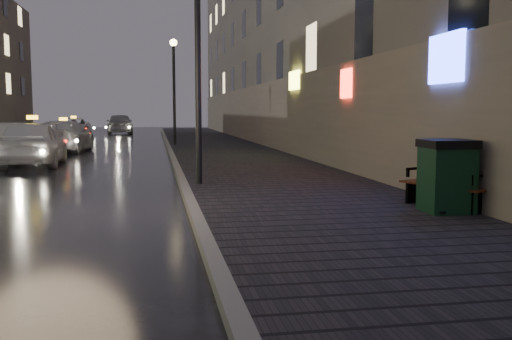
{
  "coord_description": "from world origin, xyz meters",
  "views": [
    {
      "loc": [
        0.84,
        -7.26,
        1.84
      ],
      "look_at": [
        2.52,
        2.15,
        0.85
      ],
      "focal_mm": 40.0,
      "sensor_mm": 36.0,
      "label": 1
    }
  ],
  "objects_px": {
    "car_left_mid": "(4,142)",
    "bench": "(449,183)",
    "taxi_near": "(33,143)",
    "taxi_far": "(74,128)",
    "lamp_near": "(198,38)",
    "car_far": "(120,124)",
    "lamp_far": "(174,78)",
    "taxi_mid": "(64,136)",
    "trash_bin": "(447,175)"
  },
  "relations": [
    {
      "from": "car_left_mid",
      "to": "taxi_near",
      "type": "bearing_deg",
      "value": -61.18
    },
    {
      "from": "bench",
      "to": "taxi_far",
      "type": "relative_size",
      "value": 0.36
    },
    {
      "from": "lamp_far",
      "to": "bench",
      "type": "relative_size",
      "value": 2.97
    },
    {
      "from": "lamp_near",
      "to": "car_left_mid",
      "type": "bearing_deg",
      "value": 125.25
    },
    {
      "from": "lamp_near",
      "to": "taxi_mid",
      "type": "relative_size",
      "value": 1.08
    },
    {
      "from": "lamp_near",
      "to": "car_far",
      "type": "height_order",
      "value": "lamp_near"
    },
    {
      "from": "trash_bin",
      "to": "car_left_mid",
      "type": "relative_size",
      "value": 0.29
    },
    {
      "from": "bench",
      "to": "taxi_near",
      "type": "distance_m",
      "value": 14.34
    },
    {
      "from": "lamp_near",
      "to": "taxi_near",
      "type": "bearing_deg",
      "value": 125.89
    },
    {
      "from": "car_left_mid",
      "to": "bench",
      "type": "bearing_deg",
      "value": -55.94
    },
    {
      "from": "taxi_far",
      "to": "car_far",
      "type": "xyz_separation_m",
      "value": [
        2.7,
        6.12,
        0.14
      ]
    },
    {
      "from": "lamp_near",
      "to": "bench",
      "type": "xyz_separation_m",
      "value": [
        4.06,
        -4.09,
        -2.91
      ]
    },
    {
      "from": "taxi_near",
      "to": "taxi_far",
      "type": "bearing_deg",
      "value": -88.51
    },
    {
      "from": "trash_bin",
      "to": "lamp_far",
      "type": "bearing_deg",
      "value": 103.05
    },
    {
      "from": "lamp_far",
      "to": "bench",
      "type": "xyz_separation_m",
      "value": [
        4.06,
        -20.09,
        -2.91
      ]
    },
    {
      "from": "lamp_far",
      "to": "trash_bin",
      "type": "relative_size",
      "value": 4.33
    },
    {
      "from": "lamp_far",
      "to": "taxi_far",
      "type": "bearing_deg",
      "value": 119.69
    },
    {
      "from": "lamp_far",
      "to": "car_left_mid",
      "type": "bearing_deg",
      "value": -134.17
    },
    {
      "from": "taxi_mid",
      "to": "taxi_far",
      "type": "height_order",
      "value": "taxi_mid"
    },
    {
      "from": "taxi_near",
      "to": "taxi_far",
      "type": "height_order",
      "value": "taxi_near"
    },
    {
      "from": "trash_bin",
      "to": "taxi_mid",
      "type": "height_order",
      "value": "taxi_mid"
    },
    {
      "from": "trash_bin",
      "to": "taxi_near",
      "type": "relative_size",
      "value": 0.27
    },
    {
      "from": "car_left_mid",
      "to": "taxi_mid",
      "type": "distance_m",
      "value": 4.62
    },
    {
      "from": "car_far",
      "to": "taxi_mid",
      "type": "bearing_deg",
      "value": 81.25
    },
    {
      "from": "lamp_far",
      "to": "car_left_mid",
      "type": "height_order",
      "value": "lamp_far"
    },
    {
      "from": "lamp_near",
      "to": "lamp_far",
      "type": "distance_m",
      "value": 16.0
    },
    {
      "from": "lamp_far",
      "to": "taxi_far",
      "type": "xyz_separation_m",
      "value": [
        -6.44,
        11.29,
        -2.8
      ]
    },
    {
      "from": "car_far",
      "to": "taxi_near",
      "type": "bearing_deg",
      "value": 82.2
    },
    {
      "from": "taxi_near",
      "to": "car_left_mid",
      "type": "distance_m",
      "value": 2.73
    },
    {
      "from": "bench",
      "to": "trash_bin",
      "type": "xyz_separation_m",
      "value": [
        -0.26,
        -0.39,
        0.19
      ]
    },
    {
      "from": "taxi_far",
      "to": "taxi_near",
      "type": "bearing_deg",
      "value": -92.82
    },
    {
      "from": "car_far",
      "to": "trash_bin",
      "type": "bearing_deg",
      "value": 96.3
    },
    {
      "from": "taxi_mid",
      "to": "taxi_far",
      "type": "bearing_deg",
      "value": -79.78
    },
    {
      "from": "lamp_far",
      "to": "taxi_near",
      "type": "relative_size",
      "value": 1.15
    },
    {
      "from": "lamp_far",
      "to": "bench",
      "type": "height_order",
      "value": "lamp_far"
    },
    {
      "from": "taxi_mid",
      "to": "lamp_near",
      "type": "bearing_deg",
      "value": 114.74
    },
    {
      "from": "taxi_near",
      "to": "trash_bin",
      "type": "bearing_deg",
      "value": 125.25
    },
    {
      "from": "bench",
      "to": "car_far",
      "type": "xyz_separation_m",
      "value": [
        -7.8,
        37.5,
        0.25
      ]
    },
    {
      "from": "taxi_far",
      "to": "car_far",
      "type": "distance_m",
      "value": 6.69
    },
    {
      "from": "trash_bin",
      "to": "taxi_mid",
      "type": "bearing_deg",
      "value": 118.57
    },
    {
      "from": "lamp_near",
      "to": "car_left_mid",
      "type": "height_order",
      "value": "lamp_near"
    },
    {
      "from": "bench",
      "to": "taxi_near",
      "type": "height_order",
      "value": "taxi_near"
    },
    {
      "from": "bench",
      "to": "lamp_far",
      "type": "bearing_deg",
      "value": 80.22
    },
    {
      "from": "trash_bin",
      "to": "car_far",
      "type": "relative_size",
      "value": 0.25
    },
    {
      "from": "lamp_far",
      "to": "taxi_far",
      "type": "distance_m",
      "value": 13.29
    },
    {
      "from": "trash_bin",
      "to": "car_far",
      "type": "xyz_separation_m",
      "value": [
        -7.53,
        37.89,
        0.06
      ]
    },
    {
      "from": "taxi_near",
      "to": "taxi_mid",
      "type": "xyz_separation_m",
      "value": [
        0.0,
        6.66,
        -0.07
      ]
    },
    {
      "from": "bench",
      "to": "car_far",
      "type": "bearing_deg",
      "value": 80.53
    },
    {
      "from": "taxi_far",
      "to": "trash_bin",
      "type": "bearing_deg",
      "value": -78.87
    },
    {
      "from": "trash_bin",
      "to": "taxi_far",
      "type": "height_order",
      "value": "taxi_far"
    }
  ]
}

